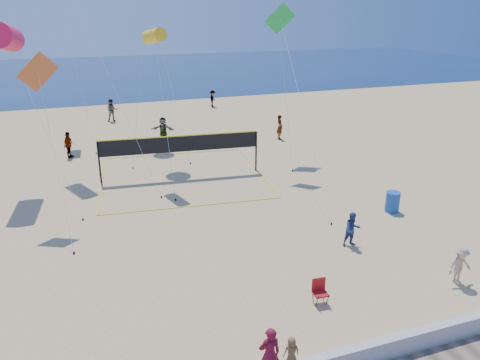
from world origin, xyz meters
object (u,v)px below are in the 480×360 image
object	(u,v)px
woman	(269,355)
trash_barrel	(393,202)
camp_chair	(320,290)
volleyball_net	(180,149)

from	to	relation	value
woman	trash_barrel	distance (m)	12.73
woman	trash_barrel	world-z (taller)	woman
camp_chair	trash_barrel	xyz separation A→B (m)	(6.92, 5.42, 0.01)
trash_barrel	volleyball_net	bearing A→B (deg)	135.63
trash_barrel	volleyball_net	world-z (taller)	volleyball_net
camp_chair	volleyball_net	xyz separation A→B (m)	(-1.54, 13.70, 1.20)
camp_chair	trash_barrel	distance (m)	8.79
volleyball_net	woman	bearing A→B (deg)	-89.08
woman	camp_chair	distance (m)	3.95
camp_chair	volleyball_net	distance (m)	13.84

